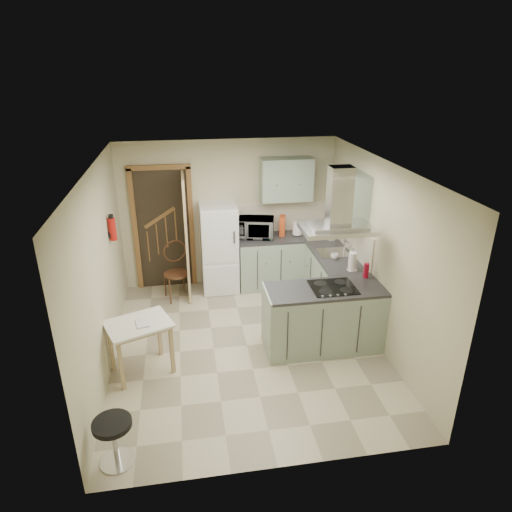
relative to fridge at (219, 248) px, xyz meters
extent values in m
plane|color=#C0B595|center=(0.20, -1.80, -0.75)|extent=(4.20, 4.20, 0.00)
plane|color=silver|center=(0.20, -1.80, 1.75)|extent=(4.20, 4.20, 0.00)
plane|color=#BCB691|center=(0.20, 0.30, 0.50)|extent=(3.60, 0.00, 3.60)
plane|color=#BCB691|center=(-1.60, -1.80, 0.50)|extent=(0.00, 4.20, 4.20)
plane|color=#BCB691|center=(2.00, -1.80, 0.50)|extent=(0.00, 4.20, 4.20)
cube|color=brown|center=(-0.90, 0.27, 0.30)|extent=(1.10, 0.12, 2.10)
cube|color=white|center=(0.00, 0.00, 0.00)|extent=(0.60, 0.60, 1.50)
cube|color=#9EB2A0|center=(0.86, 0.00, -0.30)|extent=(1.08, 0.60, 0.90)
cube|color=#9EB2A0|center=(1.70, -0.68, -0.30)|extent=(0.60, 1.95, 0.90)
cube|color=beige|center=(1.16, 0.29, 0.40)|extent=(1.68, 0.02, 0.50)
cube|color=#9EB2A0|center=(1.15, 0.12, 1.10)|extent=(0.85, 0.35, 0.70)
cube|color=#9EB2A0|center=(1.82, -0.95, 1.10)|extent=(0.35, 0.90, 0.70)
cube|color=#9EB2A0|center=(1.22, -1.98, -0.30)|extent=(1.55, 0.65, 0.90)
cube|color=black|center=(1.32, -1.98, 0.16)|extent=(0.58, 0.50, 0.01)
cube|color=silver|center=(1.32, -1.98, 0.97)|extent=(0.90, 0.55, 0.10)
cube|color=silver|center=(1.70, -0.85, 0.16)|extent=(0.45, 0.40, 0.01)
cylinder|color=#B2140F|center=(-1.54, -0.90, 0.75)|extent=(0.10, 0.10, 0.32)
cube|color=tan|center=(-1.18, -2.14, -0.40)|extent=(0.91, 0.81, 0.71)
cube|color=#431A16|center=(-0.74, -0.25, -0.31)|extent=(0.49, 0.49, 0.89)
cylinder|color=black|center=(-1.35, -3.57, -0.50)|extent=(0.45, 0.45, 0.51)
imported|color=black|center=(0.63, 0.05, 0.31)|extent=(0.67, 0.53, 0.33)
cylinder|color=white|center=(1.34, 0.01, 0.27)|extent=(0.21, 0.21, 0.24)
cube|color=#DE4B1A|center=(1.09, 0.08, 0.31)|extent=(0.14, 0.23, 0.33)
imported|color=#A0A0AB|center=(1.84, -0.30, 0.26)|extent=(0.11, 0.11, 0.22)
cylinder|color=white|center=(1.76, -1.50, 0.29)|extent=(0.11, 0.11, 0.28)
imported|color=silver|center=(1.64, -1.08, 0.20)|extent=(0.12, 0.12, 0.09)
cylinder|color=maroon|center=(1.86, -1.76, 0.25)|extent=(0.07, 0.07, 0.21)
imported|color=#A24F36|center=(-1.20, -2.18, 0.00)|extent=(0.19, 0.24, 0.09)
camera|label=1|loc=(-0.54, -7.09, 2.89)|focal=32.00mm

